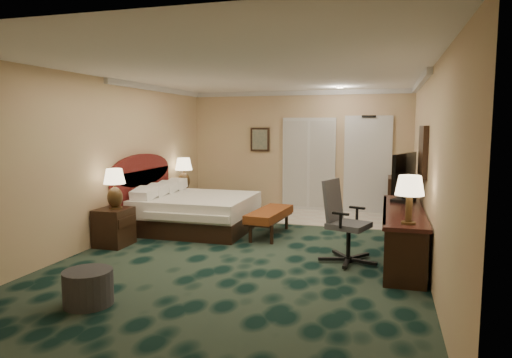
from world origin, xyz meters
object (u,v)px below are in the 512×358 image
(lamp_near, at_px, (115,189))
(desk, at_px, (402,235))
(ottoman, at_px, (88,287))
(minibar, at_px, (399,198))
(tv, at_px, (404,177))
(nightstand_far, at_px, (184,202))
(bed, at_px, (197,213))
(bed_bench, at_px, (270,223))
(nightstand_near, at_px, (114,227))
(desk_chair, at_px, (349,222))
(lamp_far, at_px, (184,174))

(lamp_near, distance_m, desk, 4.46)
(ottoman, bearing_deg, minibar, 59.60)
(tv, bearing_deg, desk, -71.54)
(nightstand_far, bearing_deg, bed, -55.37)
(lamp_near, height_order, tv, tv)
(bed_bench, bearing_deg, bed, -177.99)
(nightstand_near, xyz_separation_m, desk, (4.44, 0.45, 0.07))
(bed_bench, relative_size, desk_chair, 1.15)
(desk_chair, bearing_deg, minibar, 96.98)
(lamp_far, xyz_separation_m, ottoman, (1.16, -4.93, -0.69))
(bed, bearing_deg, bed_bench, -3.52)
(bed_bench, relative_size, desk, 0.52)
(nightstand_near, distance_m, desk_chair, 3.72)
(desk, relative_size, tv, 2.65)
(bed, height_order, nightstand_far, bed)
(nightstand_near, relative_size, tv, 0.62)
(lamp_near, height_order, minibar, lamp_near)
(nightstand_near, distance_m, minibar, 5.65)
(tv, relative_size, desk_chair, 0.84)
(lamp_near, xyz_separation_m, ottoman, (1.10, -2.23, -0.74))
(bed_bench, bearing_deg, nightstand_near, -143.33)
(nightstand_near, bearing_deg, bed_bench, 31.14)
(lamp_far, xyz_separation_m, desk, (4.47, -2.26, -0.51))
(nightstand_near, bearing_deg, tv, 14.19)
(bed_bench, xyz_separation_m, ottoman, (-1.11, -3.57, -0.04))
(lamp_near, relative_size, desk, 0.25)
(bed, height_order, bed_bench, bed)
(desk_chair, bearing_deg, bed, 175.25)
(desk, distance_m, minibar, 3.01)
(bed, bearing_deg, nightstand_near, -119.96)
(nightstand_near, bearing_deg, ottoman, -62.96)
(bed, relative_size, desk, 0.77)
(nightstand_near, relative_size, minibar, 0.69)
(nightstand_far, bearing_deg, desk_chair, -34.38)
(nightstand_far, height_order, bed_bench, nightstand_far)
(desk, xyz_separation_m, desk_chair, (-0.74, -0.32, 0.21))
(nightstand_near, relative_size, bed_bench, 0.45)
(bed, relative_size, lamp_near, 3.08)
(nightstand_near, xyz_separation_m, lamp_far, (-0.03, 2.72, 0.58))
(bed, height_order, tv, tv)
(nightstand_near, relative_size, lamp_far, 0.86)
(bed_bench, distance_m, minibar, 3.06)
(lamp_near, height_order, desk_chair, lamp_near)
(lamp_far, bearing_deg, ottoman, -76.79)
(bed_bench, bearing_deg, minibar, 49.01)
(nightstand_near, height_order, lamp_far, lamp_far)
(desk, height_order, desk_chair, desk_chair)
(bed, xyz_separation_m, lamp_near, (-0.80, -1.43, 0.61))
(nightstand_near, distance_m, lamp_far, 2.78)
(lamp_far, relative_size, desk, 0.27)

